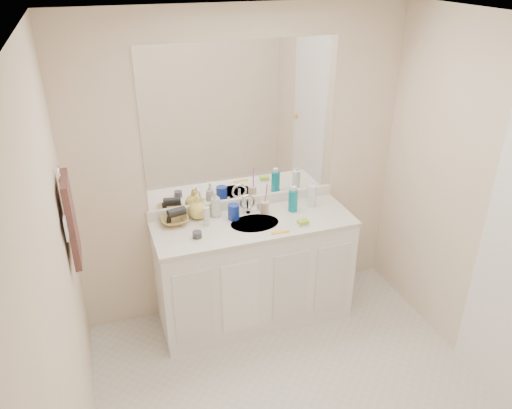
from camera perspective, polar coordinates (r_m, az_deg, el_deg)
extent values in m
cube|color=white|center=(2.35, 8.19, 19.47)|extent=(2.60, 2.60, 0.02)
cube|color=beige|center=(3.85, -1.57, 4.07)|extent=(2.60, 0.02, 2.40)
cube|color=beige|center=(2.58, -21.11, -10.63)|extent=(0.02, 2.60, 2.40)
cube|color=beige|center=(3.48, 26.38, -1.54)|extent=(0.02, 2.60, 2.40)
cube|color=white|center=(3.99, -0.23, -7.71)|extent=(1.50, 0.55, 0.85)
cube|color=silver|center=(3.76, -0.25, -2.19)|extent=(1.52, 0.57, 0.03)
cube|color=white|center=(3.95, -1.46, 0.25)|extent=(1.52, 0.03, 0.08)
cylinder|color=beige|center=(3.74, -0.15, -2.29)|extent=(0.37, 0.37, 0.02)
cylinder|color=silver|center=(3.86, -1.01, -0.18)|extent=(0.02, 0.02, 0.11)
cube|color=white|center=(3.72, -1.62, 9.15)|extent=(1.48, 0.01, 1.20)
cylinder|color=navy|center=(3.77, -2.57, -0.84)|extent=(0.11, 0.11, 0.12)
cylinder|color=beige|center=(3.86, 0.99, -0.32)|extent=(0.08, 0.08, 0.09)
cylinder|color=#FF43BD|center=(3.82, 1.14, 1.09)|extent=(0.02, 0.04, 0.20)
cylinder|color=#0B7B8A|center=(3.88, 4.25, 0.42)|extent=(0.08, 0.08, 0.17)
cylinder|color=white|center=(3.98, 6.38, 1.01)|extent=(0.07, 0.07, 0.17)
cube|color=silver|center=(3.73, 5.40, -2.25)|extent=(0.10, 0.09, 0.01)
cube|color=#98C32F|center=(3.72, 5.41, -2.00)|extent=(0.08, 0.06, 0.03)
cube|color=yellow|center=(3.62, 2.80, -3.18)|extent=(0.14, 0.03, 0.01)
cylinder|color=#3A3941|center=(3.57, -6.74, -3.44)|extent=(0.07, 0.07, 0.05)
cylinder|color=silver|center=(3.69, -5.67, -1.37)|extent=(0.05, 0.05, 0.14)
imported|color=silver|center=(3.80, -4.65, 0.09)|extent=(0.10, 0.10, 0.21)
imported|color=#ECE7C0|center=(3.81, -6.06, -0.21)|extent=(0.08, 0.09, 0.17)
imported|color=#E7CF5A|center=(3.79, -6.69, -0.26)|extent=(0.15, 0.15, 0.19)
imported|color=#A48442|center=(3.77, -9.30, -1.79)|extent=(0.20, 0.20, 0.05)
cylinder|color=black|center=(3.74, -9.07, -0.87)|extent=(0.14, 0.09, 0.07)
torus|color=silver|center=(3.09, -21.61, 3.21)|extent=(0.01, 0.11, 0.11)
cube|color=#3A221F|center=(3.21, -20.37, -1.63)|extent=(0.04, 0.32, 0.55)
cube|color=white|center=(3.01, -20.89, -2.59)|extent=(0.01, 0.08, 0.13)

